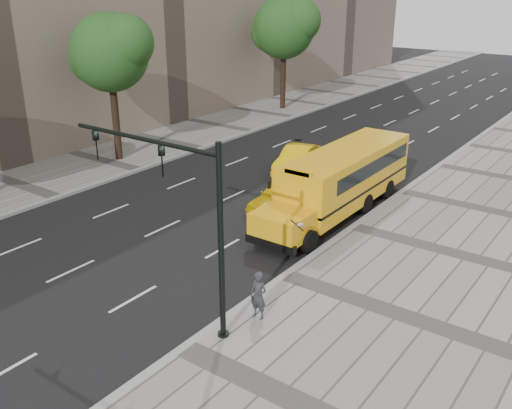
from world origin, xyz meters
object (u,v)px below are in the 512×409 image
Objects in this scene: tree_c at (285,27)px; school_bus at (343,176)px; tree_b at (110,52)px; pedestrian at (258,296)px; taxi_far at (297,159)px; taxi_near at (280,196)px; traffic_signal at (184,209)px.

school_bus is (14.90, -17.42, -5.05)m from tree_c.
tree_b reaches higher than pedestrian.
taxi_far is at bearing 142.11° from school_bus.
taxi_near is 9.87m from pedestrian.
tree_b is 2.24× the size of taxi_near.
tree_c is 33.13m from pedestrian.
taxi_far is at bearing -53.81° from tree_c.
tree_b is 19.15m from traffic_signal.
tree_b reaches higher than taxi_far.
taxi_near is 2.38× the size of pedestrian.
taxi_far is 15.94m from pedestrian.
tree_c is 23.57m from taxi_near.
pedestrian is at bearing -57.96° from tree_c.
traffic_signal is at bearing -82.25° from taxi_far.
tree_c is 5.63× the size of pedestrian.
school_bus is at bearing 35.17° from taxi_near.
tree_b is at bearing 145.27° from traffic_signal.
tree_b is at bearing -90.03° from tree_c.
taxi_far is at bearing 116.05° from taxi_near.
pedestrian is (4.90, -8.57, 0.31)m from taxi_near.
tree_c reaches higher than tree_b.
pedestrian reaches higher than taxi_near.
tree_b is 15.70m from school_bus.
tree_b reaches higher than traffic_signal.
pedestrian is at bearing -28.38° from tree_b.
tree_c reaches higher than taxi_near.
traffic_signal is at bearing -70.61° from taxi_near.
traffic_signal reaches higher than school_bus.
tree_c is 33.13m from traffic_signal.
taxi_near is at bearing -146.58° from school_bus.
school_bus is at bearing 93.39° from traffic_signal.
tree_b is at bearing -176.68° from school_bus.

